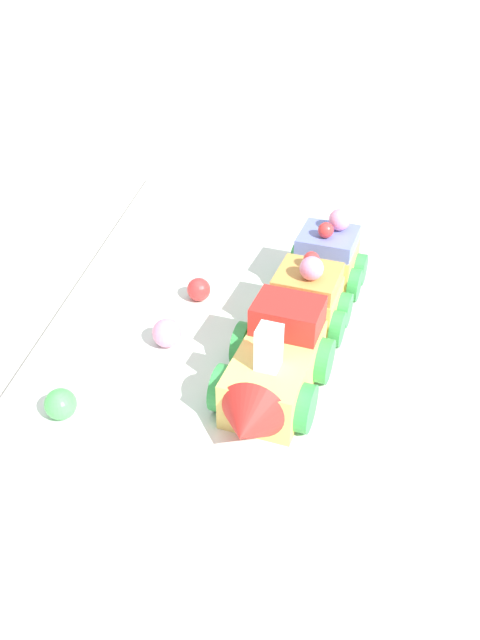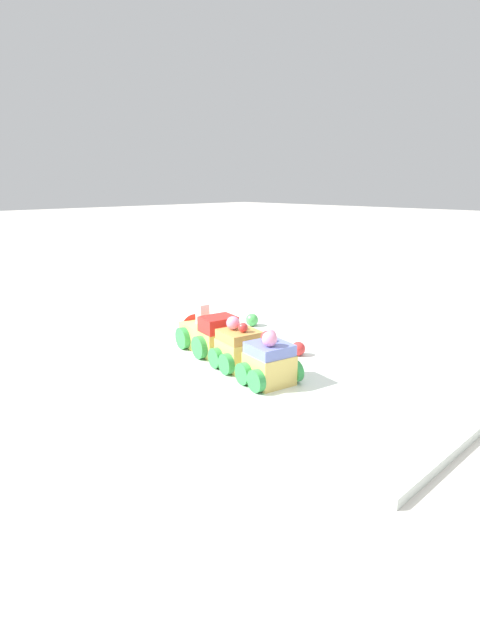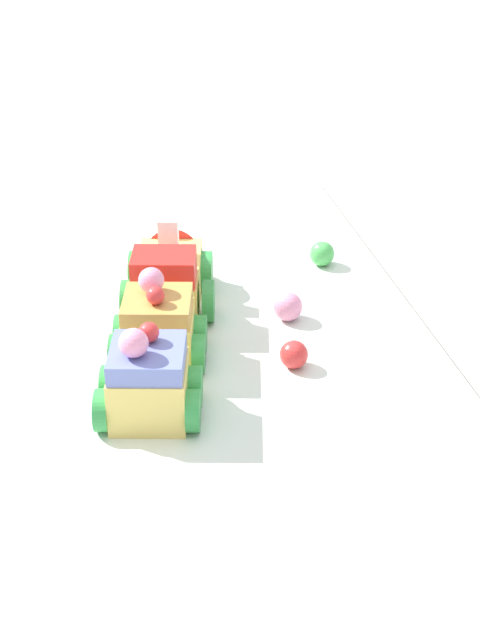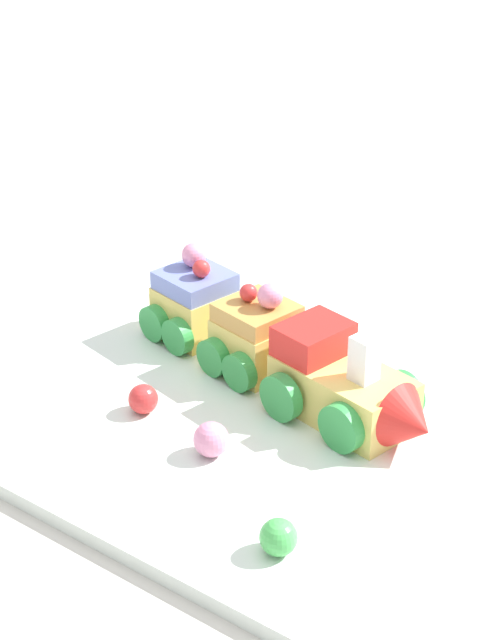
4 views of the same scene
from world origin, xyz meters
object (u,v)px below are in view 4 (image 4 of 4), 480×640
at_px(gumball_pink, 211,439).
at_px(cake_car_caramel, 257,337).
at_px(gumball_green, 278,537).
at_px(cake_car_blueberry, 196,304).
at_px(cake_train_locomotive, 351,391).
at_px(gumball_red, 143,399).

bearing_deg(gumball_pink, cake_car_caramel, 110.69).
relative_size(cake_car_caramel, gumball_green, 3.53).
bearing_deg(cake_car_blueberry, cake_car_caramel, -0.08).
bearing_deg(cake_car_caramel, gumball_pink, -57.69).
xyz_separation_m(cake_train_locomotive, cake_car_caramel, (-0.10, 0.02, 0.00)).
bearing_deg(cake_train_locomotive, cake_car_blueberry, 179.91).
distance_m(cake_car_caramel, gumball_green, 0.23).
height_order(cake_car_caramel, gumball_pink, cake_car_caramel).
bearing_deg(cake_car_caramel, cake_train_locomotive, -0.10).
distance_m(cake_train_locomotive, gumball_red, 0.16).
relative_size(cake_car_blueberry, gumball_red, 3.75).
bearing_deg(gumball_green, cake_train_locomotive, 105.11).
distance_m(gumball_green, gumball_red, 0.19).
bearing_deg(cake_car_blueberry, gumball_pink, -36.36).
height_order(cake_car_caramel, gumball_red, cake_car_caramel).
xyz_separation_m(cake_car_blueberry, gumball_pink, (0.12, -0.13, -0.02)).
distance_m(cake_train_locomotive, cake_car_caramel, 0.10).
distance_m(cake_car_caramel, gumball_pink, 0.13).
relative_size(gumball_red, gumball_pink, 0.89).
bearing_deg(cake_car_blueberry, gumball_green, -29.64).
height_order(cake_car_caramel, cake_car_blueberry, cake_car_blueberry).
distance_m(cake_car_blueberry, gumball_pink, 0.18).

